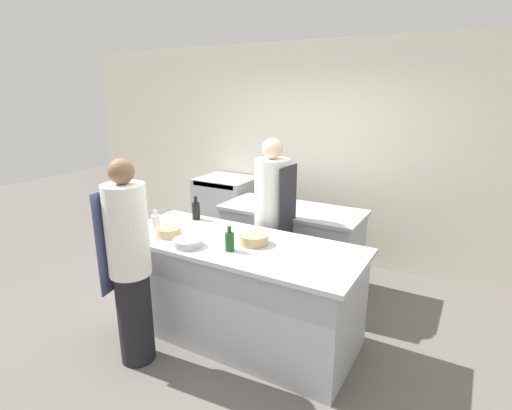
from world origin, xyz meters
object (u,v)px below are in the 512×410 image
Objects in this scene: oven_range at (227,213)px; bowl_ceramic_blue at (188,243)px; chef_at_stove at (272,223)px; bottle_vinegar at (156,221)px; bowl_mixing_large at (254,239)px; bowl_prep_small at (169,232)px; chef_at_prep_near at (130,265)px; bottle_wine at (196,210)px; bottle_olive_oil at (230,241)px.

oven_range is 4.12× the size of bowl_ceramic_blue.
bottle_vinegar is at bearing -42.18° from chef_at_stove.
bowl_mixing_large is at bearing 18.28° from chef_at_stove.
chef_at_stove is at bearing 56.90° from bowl_prep_small.
chef_at_prep_near is 0.51m from bowl_ceramic_blue.
chef_at_stove is (0.52, 1.46, 0.01)m from chef_at_prep_near.
bottle_wine is (0.16, 0.42, 0.02)m from bottle_vinegar.
bowl_ceramic_blue is at bearing -164.85° from bottle_olive_oil.
bowl_ceramic_blue is (0.96, -2.03, 0.44)m from oven_range.
bottle_vinegar is 0.26m from bowl_prep_small.
bottle_olive_oil is (0.60, 0.54, 0.14)m from chef_at_prep_near.
bowl_ceramic_blue is (0.55, -0.20, -0.04)m from bottle_vinegar.
oven_range is 1.60m from bottle_wine.
bowl_mixing_large is (0.10, 0.23, -0.04)m from bottle_olive_oil.
bowl_ceramic_blue is (0.23, 0.44, 0.08)m from chef_at_prep_near.
bottle_wine is (0.57, -1.41, 0.50)m from oven_range.
chef_at_prep_near is 1.55m from chef_at_stove.
bowl_prep_small is 0.91× the size of bowl_ceramic_blue.
bottle_wine reaches higher than bowl_mixing_large.
bottle_wine is (-0.76, 0.52, 0.01)m from bottle_olive_oil.
bottle_wine is at bearing 68.94° from bottle_vinegar.
bowl_mixing_large is (0.18, -0.69, 0.08)m from chef_at_stove.
bowl_mixing_large reaches higher than bowl_ceramic_blue.
chef_at_prep_near reaches higher than bowl_ceramic_blue.
bowl_ceramic_blue is (0.39, -0.62, -0.06)m from bottle_wine.
bowl_mixing_large is at bearing 35.47° from bowl_ceramic_blue.
bowl_ceramic_blue is at bearing -144.53° from bowl_mixing_large.
bottle_vinegar is 0.80× the size of bowl_prep_small.
bottle_vinegar is (-0.92, 0.10, -0.01)m from bottle_olive_oil.
bottle_vinegar is at bearing -111.06° from bottle_wine.
bowl_mixing_large reaches higher than bowl_prep_small.
chef_at_prep_near is 9.47× the size of bottle_vinegar.
bottle_olive_oil is at bearing -112.83° from bowl_mixing_large.
oven_range is at bearing 102.62° from bottle_vinegar.
bottle_wine is at bearing -2.47° from chef_at_prep_near.
bottle_wine is 0.74m from bowl_ceramic_blue.
oven_range is at bearing 112.00° from bottle_wine.
bottle_olive_oil is 0.25m from bowl_mixing_large.
oven_range reaches higher than bowl_ceramic_blue.
bottle_wine is 0.98× the size of bowl_ceramic_blue.
bowl_ceramic_blue is (-0.37, -0.10, -0.05)m from bottle_olive_oil.
bowl_mixing_large is at bearing 67.17° from bottle_olive_oil.
chef_at_prep_near is 7.60× the size of bowl_prep_small.
bottle_vinegar reaches higher than bowl_ceramic_blue.
bowl_ceramic_blue is at bearing -57.76° from bottle_wine.
chef_at_prep_near is 0.73m from bottle_vinegar.
bottle_vinegar is at bearing 173.51° from bottle_olive_oil.
chef_at_stove reaches higher than bowl_prep_small.
bottle_vinegar reaches higher than bowl_prep_small.
bottle_vinegar reaches higher than oven_range.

